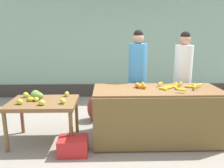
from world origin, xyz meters
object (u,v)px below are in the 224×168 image
Objects in this scene: vendor_woman_white_shirt at (182,79)px; produce_crate at (73,146)px; vendor_woman_blue_shirt at (137,79)px; produce_sack at (95,108)px.

vendor_woman_white_shirt is 2.41m from produce_crate.
produce_crate is (-1.98, -1.12, -0.79)m from vendor_woman_white_shirt.
vendor_woman_white_shirt is (0.88, 0.04, -0.01)m from vendor_woman_blue_shirt.
vendor_woman_blue_shirt is 1.02× the size of vendor_woman_white_shirt.
vendor_woman_blue_shirt is at bearing 44.66° from produce_crate.
vendor_woman_blue_shirt is 4.19× the size of produce_crate.
vendor_woman_white_shirt is at bearing 29.54° from produce_crate.
vendor_woman_blue_shirt is 1.74m from produce_crate.
vendor_woman_blue_shirt is 0.88m from vendor_woman_white_shirt.
produce_crate is at bearing -101.27° from produce_sack.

